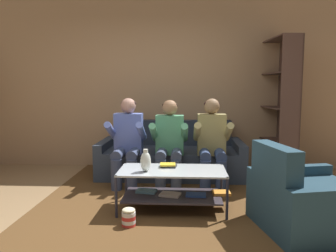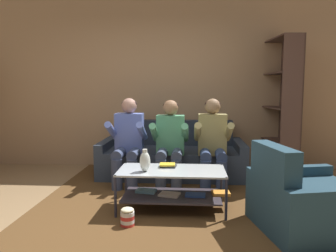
{
  "view_description": "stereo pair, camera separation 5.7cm",
  "coord_description": "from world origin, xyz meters",
  "px_view_note": "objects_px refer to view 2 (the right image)",
  "views": [
    {
      "loc": [
        0.56,
        -3.02,
        1.33
      ],
      "look_at": [
        0.34,
        0.83,
        0.88
      ],
      "focal_mm": 35.0,
      "sensor_mm": 36.0,
      "label": 1
    },
    {
      "loc": [
        0.61,
        -3.02,
        1.33
      ],
      "look_at": [
        0.34,
        0.83,
        0.88
      ],
      "focal_mm": 35.0,
      "sensor_mm": 36.0,
      "label": 2
    }
  ],
  "objects_px": {
    "person_seated_middle": "(170,140)",
    "popcorn_tub": "(127,217)",
    "bookshelf": "(278,123)",
    "armchair": "(307,203)",
    "person_seated_right": "(213,139)",
    "couch": "(172,157)",
    "book_stack": "(168,165)",
    "vase": "(145,161)",
    "person_seated_left": "(128,138)",
    "coffee_table": "(173,184)"
  },
  "relations": [
    {
      "from": "person_seated_middle",
      "to": "popcorn_tub",
      "type": "relative_size",
      "value": 6.21
    },
    {
      "from": "bookshelf",
      "to": "armchair",
      "type": "xyz_separation_m",
      "value": [
        -0.29,
        -2.2,
        -0.51
      ]
    },
    {
      "from": "person_seated_right",
      "to": "armchair",
      "type": "bearing_deg",
      "value": -60.24
    },
    {
      "from": "person_seated_right",
      "to": "bookshelf",
      "type": "bearing_deg",
      "value": 38.24
    },
    {
      "from": "popcorn_tub",
      "to": "couch",
      "type": "bearing_deg",
      "value": 80.53
    },
    {
      "from": "book_stack",
      "to": "armchair",
      "type": "bearing_deg",
      "value": -23.19
    },
    {
      "from": "vase",
      "to": "person_seated_middle",
      "type": "bearing_deg",
      "value": 78.78
    },
    {
      "from": "couch",
      "to": "vase",
      "type": "xyz_separation_m",
      "value": [
        -0.2,
        -1.56,
        0.29
      ]
    },
    {
      "from": "person_seated_left",
      "to": "armchair",
      "type": "distance_m",
      "value": 2.39
    },
    {
      "from": "person_seated_left",
      "to": "person_seated_middle",
      "type": "height_order",
      "value": "person_seated_left"
    },
    {
      "from": "person_seated_left",
      "to": "book_stack",
      "type": "bearing_deg",
      "value": -52.92
    },
    {
      "from": "couch",
      "to": "person_seated_left",
      "type": "bearing_deg",
      "value": -136.15
    },
    {
      "from": "couch",
      "to": "vase",
      "type": "bearing_deg",
      "value": -97.29
    },
    {
      "from": "book_stack",
      "to": "popcorn_tub",
      "type": "bearing_deg",
      "value": -121.14
    },
    {
      "from": "person_seated_left",
      "to": "bookshelf",
      "type": "distance_m",
      "value": 2.37
    },
    {
      "from": "person_seated_right",
      "to": "armchair",
      "type": "distance_m",
      "value": 1.61
    },
    {
      "from": "person_seated_middle",
      "to": "coffee_table",
      "type": "xyz_separation_m",
      "value": [
        0.09,
        -0.9,
        -0.34
      ]
    },
    {
      "from": "person_seated_middle",
      "to": "person_seated_right",
      "type": "relative_size",
      "value": 0.98
    },
    {
      "from": "coffee_table",
      "to": "popcorn_tub",
      "type": "bearing_deg",
      "value": -131.47
    },
    {
      "from": "person_seated_right",
      "to": "bookshelf",
      "type": "xyz_separation_m",
      "value": [
        1.07,
        0.84,
        0.14
      ]
    },
    {
      "from": "person_seated_left",
      "to": "person_seated_middle",
      "type": "bearing_deg",
      "value": -0.21
    },
    {
      "from": "person_seated_left",
      "to": "coffee_table",
      "type": "bearing_deg",
      "value": -53.78
    },
    {
      "from": "person_seated_left",
      "to": "book_stack",
      "type": "xyz_separation_m",
      "value": [
        0.6,
        -0.8,
        -0.17
      ]
    },
    {
      "from": "couch",
      "to": "bookshelf",
      "type": "bearing_deg",
      "value": 10.11
    },
    {
      "from": "coffee_table",
      "to": "armchair",
      "type": "bearing_deg",
      "value": -19.85
    },
    {
      "from": "book_stack",
      "to": "armchair",
      "type": "distance_m",
      "value": 1.45
    },
    {
      "from": "coffee_table",
      "to": "bookshelf",
      "type": "distance_m",
      "value": 2.39
    },
    {
      "from": "coffee_table",
      "to": "vase",
      "type": "xyz_separation_m",
      "value": [
        -0.29,
        -0.1,
        0.27
      ]
    },
    {
      "from": "popcorn_tub",
      "to": "person_seated_right",
      "type": "bearing_deg",
      "value": 56.96
    },
    {
      "from": "coffee_table",
      "to": "vase",
      "type": "height_order",
      "value": "vase"
    },
    {
      "from": "coffee_table",
      "to": "book_stack",
      "type": "xyz_separation_m",
      "value": [
        -0.06,
        0.11,
        0.18
      ]
    },
    {
      "from": "person_seated_left",
      "to": "person_seated_right",
      "type": "bearing_deg",
      "value": -0.02
    },
    {
      "from": "person_seated_left",
      "to": "vase",
      "type": "distance_m",
      "value": 1.08
    },
    {
      "from": "couch",
      "to": "book_stack",
      "type": "xyz_separation_m",
      "value": [
        0.03,
        -1.34,
        0.2
      ]
    },
    {
      "from": "person_seated_right",
      "to": "book_stack",
      "type": "height_order",
      "value": "person_seated_right"
    },
    {
      "from": "couch",
      "to": "person_seated_middle",
      "type": "bearing_deg",
      "value": -90.0
    },
    {
      "from": "coffee_table",
      "to": "book_stack",
      "type": "relative_size",
      "value": 6.37
    },
    {
      "from": "person_seated_left",
      "to": "popcorn_tub",
      "type": "height_order",
      "value": "person_seated_left"
    },
    {
      "from": "person_seated_left",
      "to": "person_seated_middle",
      "type": "xyz_separation_m",
      "value": [
        0.57,
        -0.0,
        -0.01
      ]
    },
    {
      "from": "person_seated_right",
      "to": "vase",
      "type": "distance_m",
      "value": 1.27
    },
    {
      "from": "person_seated_right",
      "to": "bookshelf",
      "type": "height_order",
      "value": "bookshelf"
    },
    {
      "from": "couch",
      "to": "bookshelf",
      "type": "relative_size",
      "value": 1.04
    },
    {
      "from": "bookshelf",
      "to": "person_seated_right",
      "type": "bearing_deg",
      "value": -141.76
    },
    {
      "from": "person_seated_middle",
      "to": "person_seated_right",
      "type": "xyz_separation_m",
      "value": [
        0.57,
        0.0,
        0.01
      ]
    },
    {
      "from": "person_seated_left",
      "to": "popcorn_tub",
      "type": "relative_size",
      "value": 6.34
    },
    {
      "from": "person_seated_right",
      "to": "popcorn_tub",
      "type": "bearing_deg",
      "value": -123.04
    },
    {
      "from": "person_seated_right",
      "to": "book_stack",
      "type": "bearing_deg",
      "value": -124.37
    },
    {
      "from": "coffee_table",
      "to": "popcorn_tub",
      "type": "height_order",
      "value": "coffee_table"
    },
    {
      "from": "vase",
      "to": "book_stack",
      "type": "height_order",
      "value": "vase"
    },
    {
      "from": "vase",
      "to": "popcorn_tub",
      "type": "xyz_separation_m",
      "value": [
        -0.12,
        -0.37,
        -0.47
      ]
    }
  ]
}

